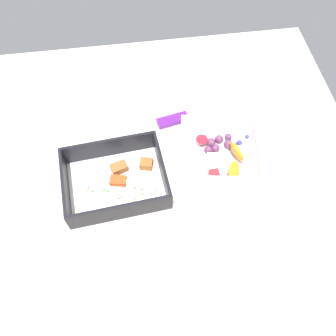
{
  "coord_description": "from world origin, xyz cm",
  "views": [
    {
      "loc": [
        -6.26,
        -37.91,
        66.16
      ],
      "look_at": [
        -1.0,
        -0.32,
        4.0
      ],
      "focal_mm": 39.08,
      "sensor_mm": 36.0,
      "label": 1
    }
  ],
  "objects_px": {
    "candy_bar": "(173,120)",
    "paper_cup_liner": "(264,129)",
    "pasta_container": "(117,182)",
    "fruit_bowl": "(219,156)"
  },
  "relations": [
    {
      "from": "fruit_bowl",
      "to": "candy_bar",
      "type": "relative_size",
      "value": 2.52
    },
    {
      "from": "fruit_bowl",
      "to": "paper_cup_liner",
      "type": "height_order",
      "value": "fruit_bowl"
    },
    {
      "from": "candy_bar",
      "to": "fruit_bowl",
      "type": "bearing_deg",
      "value": -55.77
    },
    {
      "from": "candy_bar",
      "to": "paper_cup_liner",
      "type": "relative_size",
      "value": 2.14
    },
    {
      "from": "fruit_bowl",
      "to": "candy_bar",
      "type": "height_order",
      "value": "fruit_bowl"
    },
    {
      "from": "pasta_container",
      "to": "candy_bar",
      "type": "height_order",
      "value": "pasta_container"
    },
    {
      "from": "pasta_container",
      "to": "candy_bar",
      "type": "xyz_separation_m",
      "value": [
        0.13,
        0.15,
        -0.01
      ]
    },
    {
      "from": "pasta_container",
      "to": "candy_bar",
      "type": "relative_size",
      "value": 2.95
    },
    {
      "from": "paper_cup_liner",
      "to": "pasta_container",
      "type": "bearing_deg",
      "value": -164.35
    },
    {
      "from": "pasta_container",
      "to": "candy_bar",
      "type": "bearing_deg",
      "value": 42.82
    }
  ]
}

